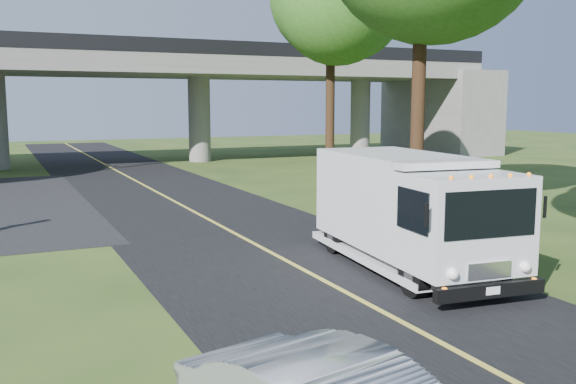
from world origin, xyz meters
TOP-DOWN VIEW (x-y plane):
  - ground at (0.00, 0.00)m, footprint 120.00×120.00m
  - road at (0.00, 10.00)m, footprint 7.00×90.00m
  - lane_line at (0.00, 10.00)m, footprint 0.12×90.00m
  - overpass at (0.00, 32.00)m, footprint 54.00×10.00m
  - tree_right_far at (9.21, 19.84)m, footprint 5.77×5.67m
  - step_van at (2.21, 3.78)m, footprint 2.86×6.36m

SIDE VIEW (x-z plane):
  - ground at x=0.00m, z-range 0.00..0.00m
  - road at x=0.00m, z-range 0.00..0.02m
  - lane_line at x=0.00m, z-range 0.03..0.03m
  - step_van at x=2.21m, z-range 0.11..2.70m
  - overpass at x=0.00m, z-range 0.91..8.21m
  - tree_right_far at x=9.21m, z-range 2.81..13.80m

